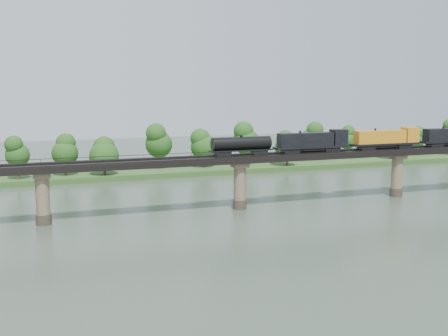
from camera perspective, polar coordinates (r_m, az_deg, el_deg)
name	(u,v)px	position (r m, az deg, el deg)	size (l,w,h in m)	color
ground	(306,246)	(94.00, 8.38, -7.86)	(400.00, 400.00, 0.00)	#334234
far_bank	(174,169)	(171.76, -5.14, -0.13)	(300.00, 24.00, 1.60)	#2B4F1F
bridge	(240,184)	(119.32, 1.61, -1.60)	(236.00, 30.00, 11.50)	#473A2D
bridge_superstructure	(240,154)	(118.39, 1.62, 1.42)	(220.00, 4.90, 0.75)	black
far_treeline	(150,146)	(164.52, -7.54, 2.28)	(289.06, 17.54, 13.60)	#382619
freight_train	(362,140)	(132.09, 13.83, 2.80)	(70.99, 2.77, 4.89)	black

